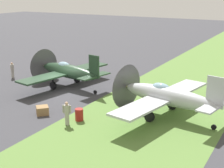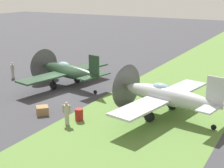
# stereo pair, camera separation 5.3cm
# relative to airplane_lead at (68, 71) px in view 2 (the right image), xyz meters

# --- Properties ---
(ground_plane) EXTENTS (160.00, 160.00, 0.00)m
(ground_plane) POSITION_rel_airplane_lead_xyz_m (-2.10, -0.34, -1.57)
(ground_plane) COLOR #38383D
(grass_verge) EXTENTS (120.00, 11.00, 0.01)m
(grass_verge) POSITION_rel_airplane_lead_xyz_m (-2.10, -10.15, -1.57)
(grass_verge) COLOR #567A38
(grass_verge) RESTS_ON ground
(airplane_lead) EXTENTS (10.63, 8.48, 3.76)m
(airplane_lead) POSITION_rel_airplane_lead_xyz_m (0.00, 0.00, 0.00)
(airplane_lead) COLOR #233D28
(airplane_lead) RESTS_ON ground
(airplane_wingman) EXTENTS (11.09, 8.85, 3.93)m
(airplane_wingman) POSITION_rel_airplane_lead_xyz_m (-2.78, -11.20, 0.07)
(airplane_wingman) COLOR #B2B7BC
(airplane_wingman) RESTS_ON ground
(ground_crew_chief) EXTENTS (0.38, 0.60, 1.73)m
(ground_crew_chief) POSITION_rel_airplane_lead_xyz_m (-7.74, -5.66, -0.66)
(ground_crew_chief) COLOR #9E998E
(ground_crew_chief) RESTS_ON ground
(ground_crew_mechanic) EXTENTS (0.57, 0.38, 1.73)m
(ground_crew_mechanic) POSITION_rel_airplane_lead_xyz_m (-0.28, 7.15, -0.66)
(ground_crew_mechanic) COLOR #9E998E
(ground_crew_mechanic) RESTS_ON ground
(fuel_drum) EXTENTS (0.60, 0.60, 0.90)m
(fuel_drum) POSITION_rel_airplane_lead_xyz_m (-6.65, -5.93, -1.12)
(fuel_drum) COLOR maroon
(fuel_drum) RESTS_ON ground
(supply_crate) EXTENTS (1.27, 1.27, 0.64)m
(supply_crate) POSITION_rel_airplane_lead_xyz_m (-7.02, -2.76, -1.25)
(supply_crate) COLOR olive
(supply_crate) RESTS_ON ground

